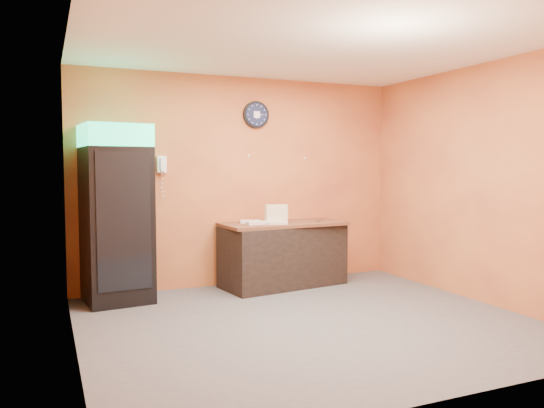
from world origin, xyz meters
TOP-DOWN VIEW (x-y plane):
  - floor at (0.00, 0.00)m, footprint 4.50×4.50m
  - back_wall at (0.00, 2.00)m, footprint 4.50×0.02m
  - left_wall at (-2.25, 0.00)m, footprint 0.02×4.00m
  - right_wall at (2.25, 0.00)m, footprint 0.02×4.00m
  - ceiling at (0.00, 0.00)m, footprint 4.50×4.00m
  - beverage_cooler at (-1.71, 1.60)m, footprint 0.80×0.81m
  - prep_counter at (0.45, 1.64)m, footprint 1.72×0.95m
  - wall_clock at (0.20, 1.97)m, footprint 0.36×0.06m
  - wall_phone at (-1.10, 1.95)m, footprint 0.11×0.10m
  - butcher_paper at (0.45, 1.64)m, footprint 1.68×0.85m
  - sub_roll_stack at (0.31, 1.54)m, footprint 0.30×0.13m
  - wrapped_sandwich_left at (0.04, 1.52)m, footprint 0.29×0.14m
  - wrapped_sandwich_mid at (0.28, 1.44)m, footprint 0.27×0.17m
  - wrapped_sandwich_right at (0.02, 1.73)m, footprint 0.29×0.15m
  - kitchen_tool at (0.43, 1.63)m, footprint 0.05×0.05m

SIDE VIEW (x-z plane):
  - floor at x=0.00m, z-range 0.00..0.00m
  - prep_counter at x=0.45m, z-range 0.00..0.82m
  - butcher_paper at x=0.45m, z-range 0.82..0.86m
  - wrapped_sandwich_mid at x=0.28m, z-range 0.86..0.89m
  - wrapped_sandwich_right at x=0.02m, z-range 0.86..0.89m
  - wrapped_sandwich_left at x=0.04m, z-range 0.86..0.90m
  - kitchen_tool at x=0.43m, z-range 0.86..0.91m
  - sub_roll_stack at x=0.31m, z-range 0.86..1.10m
  - beverage_cooler at x=-1.71m, z-range -0.02..2.06m
  - back_wall at x=0.00m, z-range 0.00..2.80m
  - left_wall at x=-2.25m, z-range 0.00..2.80m
  - right_wall at x=2.25m, z-range 0.00..2.80m
  - wall_phone at x=-1.10m, z-range 1.52..1.73m
  - wall_clock at x=0.20m, z-range 2.12..2.48m
  - ceiling at x=0.00m, z-range 2.79..2.81m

